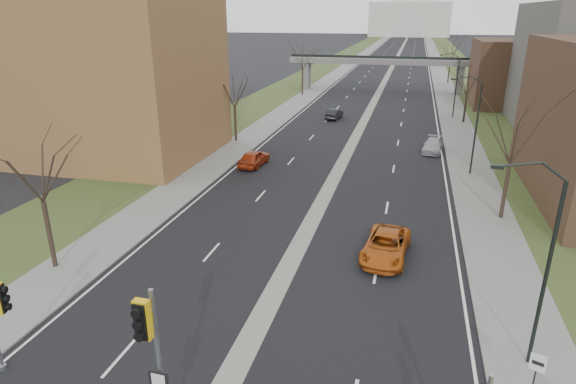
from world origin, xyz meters
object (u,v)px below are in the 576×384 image
at_px(car_left_near, 254,158).
at_px(car_right_near, 386,246).
at_px(car_left_far, 334,114).
at_px(speed_limit_sign, 535,373).
at_px(car_right_mid, 433,146).
at_px(signal_pole_median, 151,346).

bearing_deg(car_left_near, car_right_near, 134.78).
bearing_deg(car_right_near, car_left_far, 109.09).
height_order(car_left_far, car_right_near, car_right_near).
bearing_deg(speed_limit_sign, car_right_near, 139.65).
relative_size(car_left_near, car_right_mid, 0.98).
bearing_deg(car_right_mid, car_right_near, -90.69).
bearing_deg(car_left_far, signal_pole_median, 100.07).
relative_size(car_right_near, car_right_mid, 1.15).
distance_m(speed_limit_sign, car_right_near, 12.49).
bearing_deg(car_left_near, car_right_mid, -146.59).
distance_m(signal_pole_median, car_left_far, 55.03).
distance_m(signal_pole_median, car_right_mid, 41.99).
height_order(speed_limit_sign, car_right_mid, speed_limit_sign).
bearing_deg(car_left_near, car_left_far, -95.43).
bearing_deg(speed_limit_sign, car_left_far, 128.64).
bearing_deg(speed_limit_sign, signal_pole_median, -137.59).
height_order(car_left_far, car_right_mid, car_left_far).
xyz_separation_m(signal_pole_median, car_right_near, (6.41, 15.64, -3.41)).
relative_size(signal_pole_median, car_left_far, 1.41).
height_order(signal_pole_median, car_right_near, signal_pole_median).
xyz_separation_m(car_left_near, car_left_far, (3.93, 23.55, -0.08)).
relative_size(signal_pole_median, car_right_mid, 1.27).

